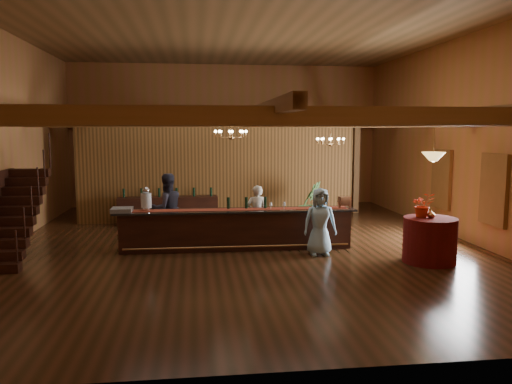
{
  "coord_description": "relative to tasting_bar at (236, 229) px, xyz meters",
  "views": [
    {
      "loc": [
        -1.24,
        -12.79,
        3.0
      ],
      "look_at": [
        0.39,
        0.54,
        1.31
      ],
      "focal_mm": 35.0,
      "sensor_mm": 36.0,
      "label": 1
    }
  ],
  "objects": [
    {
      "name": "bar_bottle_1",
      "position": [
        0.26,
        0.11,
        0.64
      ],
      "size": [
        0.07,
        0.07,
        0.3
      ],
      "primitive_type": "cylinder",
      "color": "black",
      "rests_on": "tasting_bar"
    },
    {
      "name": "backbar_shelf",
      "position": [
        -1.88,
        3.57,
        -0.07
      ],
      "size": [
        3.14,
        0.62,
        0.88
      ],
      "primitive_type": "cube",
      "rotation": [
        0.0,
        0.0,
        0.04
      ],
      "color": "#36170D",
      "rests_on": "floor"
    },
    {
      "name": "chandelier_left",
      "position": [
        -0.11,
        0.17,
        2.38
      ],
      "size": [
        0.8,
        0.8,
        0.46
      ],
      "color": "#B28049",
      "rests_on": "beam_grid"
    },
    {
      "name": "table_flowers",
      "position": [
        4.1,
        -1.69,
        0.79
      ],
      "size": [
        0.56,
        0.5,
        0.56
      ],
      "primitive_type": "imported",
      "rotation": [
        0.0,
        0.0,
        -0.12
      ],
      "color": "red",
      "rests_on": "round_table"
    },
    {
      "name": "backroom_boxes",
      "position": [
        -0.06,
        6.0,
        0.02
      ],
      "size": [
        4.1,
        0.6,
        1.1
      ],
      "color": "#36170D",
      "rests_on": "floor"
    },
    {
      "name": "bar_bottle_0",
      "position": [
        -0.19,
        0.12,
        0.64
      ],
      "size": [
        0.07,
        0.07,
        0.3
      ],
      "primitive_type": "cylinder",
      "color": "black",
      "rests_on": "tasting_bar"
    },
    {
      "name": "chandelier_right",
      "position": [
        2.8,
        1.49,
        2.17
      ],
      "size": [
        0.8,
        0.8,
        0.68
      ],
      "color": "#B28049",
      "rests_on": "beam_grid"
    },
    {
      "name": "staff_second",
      "position": [
        -1.76,
        0.81,
        0.42
      ],
      "size": [
        1.12,
        1.02,
        1.86
      ],
      "primitive_type": "imported",
      "rotation": [
        0.0,
        0.0,
        3.58
      ],
      "color": "#2E2D3B",
      "rests_on": "floor"
    },
    {
      "name": "beam_grid",
      "position": [
        0.23,
        1.0,
        2.73
      ],
      "size": [
        11.9,
        13.9,
        0.39
      ],
      "color": "brown",
      "rests_on": "wall_left"
    },
    {
      "name": "floor_plant",
      "position": [
        2.55,
        2.86,
        0.19
      ],
      "size": [
        0.94,
        0.86,
        1.4
      ],
      "primitive_type": "imported",
      "rotation": [
        0.0,
        0.0,
        0.38
      ],
      "color": "#447237",
      "rests_on": "floor"
    },
    {
      "name": "partition_wall",
      "position": [
        -0.27,
        4.0,
        1.04
      ],
      "size": [
        9.0,
        0.18,
        3.1
      ],
      "primitive_type": "cube",
      "color": "brown",
      "rests_on": "floor"
    },
    {
      "name": "raffle_drum",
      "position": [
        2.76,
        -0.09,
        0.67
      ],
      "size": [
        0.34,
        0.24,
        0.3
      ],
      "color": "brown",
      "rests_on": "tasting_bar"
    },
    {
      "name": "tasting_bar",
      "position": [
        0.0,
        0.0,
        0.0
      ],
      "size": [
        6.03,
        0.87,
        1.01
      ],
      "rotation": [
        0.0,
        0.0,
        -0.02
      ],
      "color": "#36170D",
      "rests_on": "floor"
    },
    {
      "name": "support_posts",
      "position": [
        0.23,
        -0.0,
        1.09
      ],
      "size": [
        9.2,
        10.2,
        3.2
      ],
      "color": "brown",
      "rests_on": "floor"
    },
    {
      "name": "table_vase",
      "position": [
        4.24,
        -1.82,
        0.65
      ],
      "size": [
        0.19,
        0.19,
        0.29
      ],
      "primitive_type": "imported",
      "rotation": [
        0.0,
        0.0,
        0.41
      ],
      "color": "#B28049",
      "rests_on": "round_table"
    },
    {
      "name": "wall_front",
      "position": [
        0.23,
        -6.5,
        2.24
      ],
      "size": [
        12.0,
        0.1,
        5.5
      ],
      "primitive_type": "cube",
      "color": "#AC663C",
      "rests_on": "floor"
    },
    {
      "name": "round_table",
      "position": [
        4.24,
        -1.81,
        0.0
      ],
      "size": [
        1.18,
        1.18,
        1.02
      ],
      "primitive_type": "cylinder",
      "color": "#640B0F",
      "rests_on": "floor"
    },
    {
      "name": "pendant_lamp",
      "position": [
        4.24,
        -1.81,
        1.89
      ],
      "size": [
        0.52,
        0.52,
        0.9
      ],
      "color": "#B28049",
      "rests_on": "beam_grid"
    },
    {
      "name": "window_right_front",
      "position": [
        6.18,
        -1.1,
        1.04
      ],
      "size": [
        0.12,
        1.05,
        1.75
      ],
      "primitive_type": "cube",
      "color": "white",
      "rests_on": "wall_right"
    },
    {
      "name": "staircase",
      "position": [
        -5.22,
        -0.24,
        0.49
      ],
      "size": [
        1.0,
        2.8,
        2.0
      ],
      "color": "#36170D",
      "rests_on": "floor"
    },
    {
      "name": "wall_back",
      "position": [
        0.23,
        7.5,
        2.24
      ],
      "size": [
        12.0,
        0.1,
        5.5
      ],
      "primitive_type": "cube",
      "color": "#AC663C",
      "rests_on": "floor"
    },
    {
      "name": "floor",
      "position": [
        0.23,
        0.5,
        -0.51
      ],
      "size": [
        14.0,
        14.0,
        0.0
      ],
      "primitive_type": "plane",
      "color": "#412212",
      "rests_on": "ground"
    },
    {
      "name": "bar_bottle_2",
      "position": [
        0.75,
        0.1,
        0.64
      ],
      "size": [
        0.07,
        0.07,
        0.3
      ],
      "primitive_type": "cylinder",
      "color": "black",
      "rests_on": "tasting_bar"
    },
    {
      "name": "window_right_back",
      "position": [
        6.18,
        1.5,
        1.04
      ],
      "size": [
        0.12,
        1.05,
        1.75
      ],
      "primitive_type": "cube",
      "color": "white",
      "rests_on": "wall_right"
    },
    {
      "name": "beverage_dispenser",
      "position": [
        -2.22,
        0.08,
        0.78
      ],
      "size": [
        0.26,
        0.26,
        0.6
      ],
      "color": "silver",
      "rests_on": "tasting_bar"
    },
    {
      "name": "guest",
      "position": [
        1.93,
        -0.84,
        0.3
      ],
      "size": [
        0.81,
        0.54,
        1.62
      ],
      "primitive_type": "imported",
      "rotation": [
        0.0,
        0.0,
        -0.04
      ],
      "color": "#A2D4EF",
      "rests_on": "floor"
    },
    {
      "name": "wall_right",
      "position": [
        6.23,
        0.5,
        2.24
      ],
      "size": [
        0.1,
        14.0,
        5.5
      ],
      "primitive_type": "cube",
      "color": "#AC663C",
      "rests_on": "floor"
    },
    {
      "name": "bartender",
      "position": [
        0.61,
        0.73,
        0.26
      ],
      "size": [
        0.57,
        0.38,
        1.53
      ],
      "primitive_type": "imported",
      "rotation": [
        0.0,
        0.0,
        3.17
      ],
      "color": "silver",
      "rests_on": "floor"
    },
    {
      "name": "ceiling",
      "position": [
        0.23,
        0.5,
        4.99
      ],
      "size": [
        14.0,
        14.0,
        0.0
      ],
      "primitive_type": "plane",
      "rotation": [
        3.14,
        0.0,
        0.0
      ],
      "color": "olive",
      "rests_on": "wall_back"
    },
    {
      "name": "glass_rack_tray",
      "position": [
        -2.8,
        -0.0,
        0.54
      ],
      "size": [
        0.5,
        0.5,
        0.1
      ],
      "primitive_type": "cube",
      "color": "gray",
      "rests_on": "tasting_bar"
    }
  ]
}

